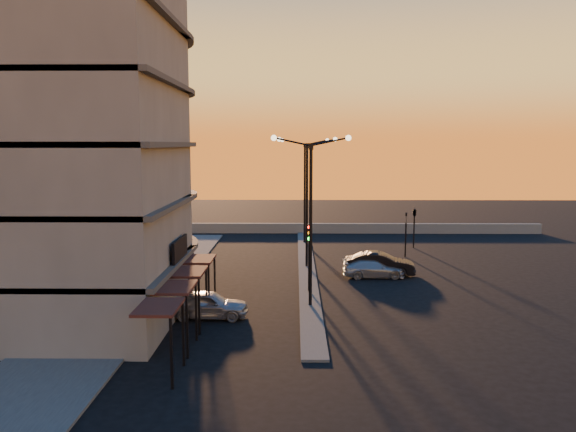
# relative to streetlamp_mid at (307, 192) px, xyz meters

# --- Properties ---
(ground) EXTENTS (120.00, 120.00, 0.00)m
(ground) POSITION_rel_streetlamp_mid_xyz_m (0.00, -10.00, -5.59)
(ground) COLOR black
(ground) RESTS_ON ground
(sidewalk_west) EXTENTS (5.00, 40.00, 0.12)m
(sidewalk_west) POSITION_rel_streetlamp_mid_xyz_m (-10.50, -6.00, -5.53)
(sidewalk_west) COLOR #494846
(sidewalk_west) RESTS_ON ground
(median) EXTENTS (1.20, 36.00, 0.12)m
(median) POSITION_rel_streetlamp_mid_xyz_m (0.00, 0.00, -5.53)
(median) COLOR #494846
(median) RESTS_ON ground
(parapet) EXTENTS (44.00, 0.50, 1.00)m
(parapet) POSITION_rel_streetlamp_mid_xyz_m (2.00, 16.00, -5.09)
(parapet) COLOR slate
(parapet) RESTS_ON ground
(building) EXTENTS (14.35, 17.08, 25.00)m
(building) POSITION_rel_streetlamp_mid_xyz_m (-14.00, -9.97, 6.32)
(building) COLOR slate
(building) RESTS_ON ground
(streetlamp_near) EXTENTS (4.32, 0.32, 9.51)m
(streetlamp_near) POSITION_rel_streetlamp_mid_xyz_m (0.00, -10.00, 0.00)
(streetlamp_near) COLOR black
(streetlamp_near) RESTS_ON ground
(streetlamp_mid) EXTENTS (4.32, 0.32, 9.51)m
(streetlamp_mid) POSITION_rel_streetlamp_mid_xyz_m (0.00, 0.00, 0.00)
(streetlamp_mid) COLOR black
(streetlamp_mid) RESTS_ON ground
(streetlamp_far) EXTENTS (4.32, 0.32, 9.51)m
(streetlamp_far) POSITION_rel_streetlamp_mid_xyz_m (0.00, 10.00, 0.00)
(streetlamp_far) COLOR black
(streetlamp_far) RESTS_ON ground
(traffic_light_main) EXTENTS (0.28, 0.44, 4.25)m
(traffic_light_main) POSITION_rel_streetlamp_mid_xyz_m (0.00, -7.13, -2.70)
(traffic_light_main) COLOR black
(traffic_light_main) RESTS_ON ground
(signal_east_a) EXTENTS (0.13, 0.16, 3.60)m
(signal_east_a) POSITION_rel_streetlamp_mid_xyz_m (8.00, 4.00, -3.66)
(signal_east_a) COLOR black
(signal_east_a) RESTS_ON ground
(signal_east_b) EXTENTS (0.42, 1.99, 3.60)m
(signal_east_b) POSITION_rel_streetlamp_mid_xyz_m (9.50, 8.00, -2.49)
(signal_east_b) COLOR black
(signal_east_b) RESTS_ON ground
(car_hatchback) EXTENTS (4.24, 1.72, 1.44)m
(car_hatchback) POSITION_rel_streetlamp_mid_xyz_m (-5.40, -12.02, -4.87)
(car_hatchback) COLOR #A1A2A9
(car_hatchback) RESTS_ON ground
(car_sedan) EXTENTS (4.97, 2.24, 1.58)m
(car_sedan) POSITION_rel_streetlamp_mid_xyz_m (5.00, -2.26, -4.80)
(car_sedan) COLOR black
(car_sedan) RESTS_ON ground
(car_wagon) EXTENTS (4.23, 1.81, 1.22)m
(car_wagon) POSITION_rel_streetlamp_mid_xyz_m (4.50, -2.96, -4.98)
(car_wagon) COLOR #B2B6BA
(car_wagon) RESTS_ON ground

